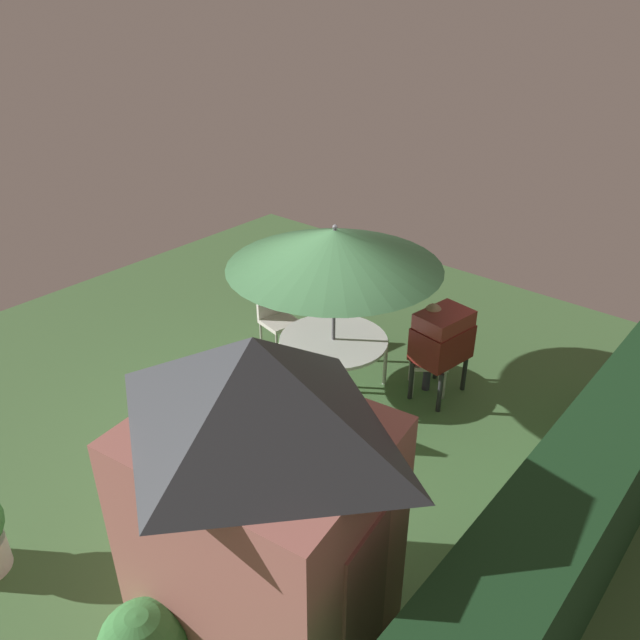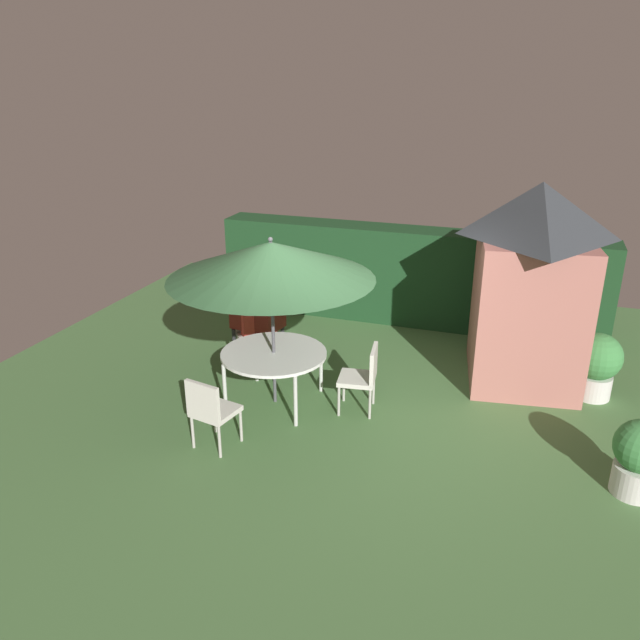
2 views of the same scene
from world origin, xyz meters
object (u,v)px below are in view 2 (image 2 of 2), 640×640
at_px(bbq_grill, 257,308).
at_px(potted_plant_by_grill, 597,363).
at_px(patio_table, 274,356).
at_px(patio_umbrella, 271,260).
at_px(garden_shed, 531,283).
at_px(chair_far_side, 211,409).
at_px(chair_toward_hedge, 364,374).
at_px(chair_near_shed, 252,330).
at_px(potted_plant_by_shed, 640,456).
at_px(person_in_red, 253,316).

distance_m(bbq_grill, potted_plant_by_grill, 4.81).
height_order(patio_table, patio_umbrella, patio_umbrella).
bearing_deg(garden_shed, potted_plant_by_grill, -16.90).
relative_size(patio_table, chair_far_side, 1.54).
bearing_deg(chair_toward_hedge, chair_near_shed, 155.88).
xyz_separation_m(garden_shed, potted_plant_by_shed, (1.26, -2.42, -0.99)).
bearing_deg(patio_umbrella, patio_table, -90.00).
bearing_deg(garden_shed, patio_table, -149.16).
bearing_deg(person_in_red, chair_near_shed, 127.34).
height_order(garden_shed, chair_far_side, garden_shed).
height_order(chair_toward_hedge, potted_plant_by_shed, chair_toward_hedge).
height_order(patio_umbrella, chair_near_shed, patio_umbrella).
relative_size(chair_near_shed, potted_plant_by_grill, 0.98).
distance_m(bbq_grill, potted_plant_by_shed, 5.37).
bearing_deg(garden_shed, potted_plant_by_shed, -62.60).
xyz_separation_m(patio_table, chair_near_shed, (-0.80, 1.04, -0.16)).
bearing_deg(patio_table, garden_shed, 30.84).
bearing_deg(chair_toward_hedge, chair_far_side, -135.11).
distance_m(garden_shed, chair_far_side, 4.64).
relative_size(chair_near_shed, person_in_red, 0.71).
xyz_separation_m(patio_umbrella, potted_plant_by_shed, (4.33, -0.59, -1.52)).
bearing_deg(chair_far_side, chair_near_shed, 103.11).
height_order(potted_plant_by_shed, potted_plant_by_grill, potted_plant_by_grill).
distance_m(chair_near_shed, chair_toward_hedge, 2.16).
relative_size(chair_near_shed, chair_toward_hedge, 1.00).
bearing_deg(chair_near_shed, chair_far_side, -76.89).
distance_m(garden_shed, chair_toward_hedge, 2.69).
height_order(patio_table, chair_near_shed, chair_near_shed).
bearing_deg(garden_shed, chair_toward_hedge, -138.53).
bearing_deg(patio_umbrella, potted_plant_by_shed, -7.77).
xyz_separation_m(potted_plant_by_grill, person_in_red, (-4.78, -0.57, 0.28)).
xyz_separation_m(bbq_grill, potted_plant_by_shed, (5.07, -1.73, -0.40)).
bearing_deg(bbq_grill, chair_near_shed, -119.20).
xyz_separation_m(garden_shed, chair_near_shed, (-3.87, -0.79, -0.92)).
xyz_separation_m(bbq_grill, chair_near_shed, (-0.05, -0.09, -0.33)).
bearing_deg(potted_plant_by_shed, chair_far_side, -171.58).
distance_m(patio_umbrella, chair_near_shed, 1.96).
relative_size(garden_shed, patio_table, 2.03).
bearing_deg(patio_table, potted_plant_by_shed, -7.77).
bearing_deg(patio_table, person_in_red, 127.34).
height_order(bbq_grill, chair_near_shed, bbq_grill).
relative_size(potted_plant_by_shed, person_in_red, 0.67).
xyz_separation_m(chair_toward_hedge, person_in_red, (-1.92, 0.82, 0.26)).
bearing_deg(potted_plant_by_grill, bbq_grill, -175.18).
relative_size(chair_far_side, potted_plant_by_grill, 0.98).
distance_m(garden_shed, potted_plant_by_grill, 1.38).
relative_size(patio_table, potted_plant_by_grill, 1.51).
bearing_deg(person_in_red, potted_plant_by_shed, -17.15).
bearing_deg(potted_plant_by_shed, chair_toward_hedge, 166.61).
distance_m(chair_near_shed, chair_far_side, 2.37).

